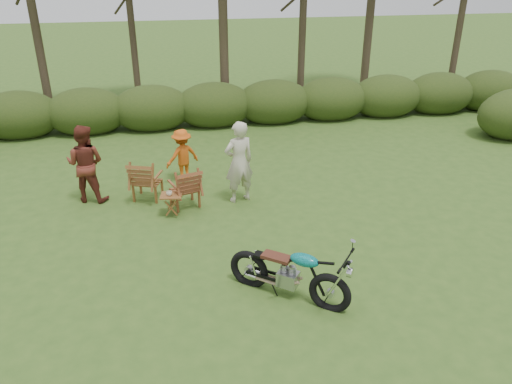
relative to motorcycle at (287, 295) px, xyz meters
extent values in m
plane|color=#31501A|center=(-0.08, 0.45, 0.00)|extent=(80.00, 80.00, 0.00)
cylinder|color=#35291D|center=(-5.58, 11.55, 3.60)|extent=(0.28, 0.28, 7.20)
cylinder|color=#35291D|center=(-2.58, 12.65, 3.15)|extent=(0.24, 0.24, 6.30)
cylinder|color=#35291D|center=(3.42, 11.55, 3.24)|extent=(0.26, 0.26, 6.48)
cylinder|color=#35291D|center=(8.92, 10.45, 3.42)|extent=(0.24, 0.24, 6.84)
ellipsoid|color=#273A15|center=(-6.08, 9.45, 0.63)|extent=(2.52, 1.68, 1.51)
ellipsoid|color=#273A15|center=(-4.08, 9.45, 0.63)|extent=(2.52, 1.68, 1.51)
ellipsoid|color=#273A15|center=(-2.08, 9.45, 0.63)|extent=(2.52, 1.68, 1.51)
ellipsoid|color=#273A15|center=(-0.08, 9.45, 0.63)|extent=(2.52, 1.68, 1.51)
ellipsoid|color=#273A15|center=(1.92, 9.45, 0.63)|extent=(2.52, 1.68, 1.51)
ellipsoid|color=#273A15|center=(3.92, 9.45, 0.63)|extent=(2.52, 1.68, 1.51)
ellipsoid|color=#273A15|center=(5.92, 9.45, 0.63)|extent=(2.52, 1.68, 1.51)
ellipsoid|color=#273A15|center=(7.92, 9.45, 0.63)|extent=(2.52, 1.68, 1.51)
ellipsoid|color=#273A15|center=(9.92, 9.45, 0.63)|extent=(2.52, 1.68, 1.51)
imported|color=beige|center=(-1.76, 3.18, 0.52)|extent=(0.13, 0.13, 0.09)
imported|color=beige|center=(-0.20, 3.63, 0.00)|extent=(0.78, 0.62, 1.86)
imported|color=maroon|center=(-3.52, 4.32, 0.00)|extent=(1.02, 0.89, 1.76)
imported|color=#C44F12|center=(-1.37, 4.99, 0.00)|extent=(0.98, 0.80, 1.32)
camera|label=1|loc=(-1.78, -6.43, 5.00)|focal=35.00mm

